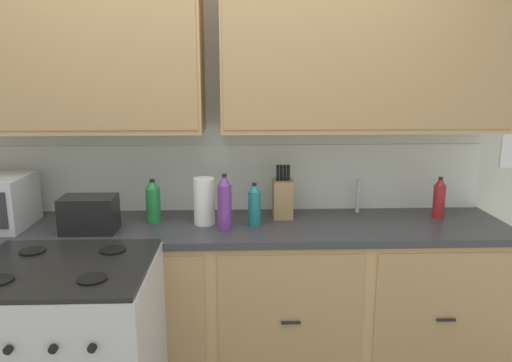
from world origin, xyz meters
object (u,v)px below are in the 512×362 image
at_px(toaster, 89,214).
at_px(bottle_red, 439,198).
at_px(knife_block, 283,198).
at_px(paper_towel_roll, 204,201).
at_px(bottle_teal, 254,205).
at_px(bottle_violet, 224,203).
at_px(bottle_green, 153,201).

distance_m(toaster, bottle_red, 1.95).
relative_size(knife_block, paper_towel_roll, 1.19).
distance_m(toaster, bottle_teal, 0.88).
relative_size(knife_block, bottle_violet, 1.02).
bearing_deg(bottle_violet, bottle_red, 8.39).
height_order(bottle_green, bottle_red, bottle_green).
bearing_deg(paper_towel_roll, bottle_teal, -6.10).
height_order(toaster, bottle_green, bottle_green).
relative_size(paper_towel_roll, bottle_green, 1.06).
bearing_deg(paper_towel_roll, bottle_violet, -44.19).
xyz_separation_m(toaster, paper_towel_roll, (0.59, 0.12, 0.03)).
relative_size(knife_block, bottle_red, 1.28).
xyz_separation_m(paper_towel_roll, bottle_teal, (0.28, -0.03, -0.01)).
bearing_deg(bottle_teal, paper_towel_roll, 173.90).
bearing_deg(knife_block, paper_towel_roll, -165.31).
xyz_separation_m(knife_block, bottle_red, (0.90, -0.05, 0.00)).
relative_size(paper_towel_roll, bottle_red, 1.08).
distance_m(bottle_teal, bottle_red, 1.07).
xyz_separation_m(knife_block, bottle_green, (-0.73, -0.07, 0.01)).
bearing_deg(toaster, bottle_red, 5.45).
xyz_separation_m(toaster, bottle_violet, (0.71, 0.00, 0.05)).
distance_m(paper_towel_roll, bottle_violet, 0.16).
xyz_separation_m(knife_block, paper_towel_roll, (-0.44, -0.12, 0.01)).
distance_m(toaster, knife_block, 1.06).
bearing_deg(bottle_violet, bottle_teal, 27.02).
bearing_deg(knife_block, bottle_green, -174.41).
bearing_deg(bottle_green, toaster, -152.42).
height_order(bottle_teal, bottle_red, bottle_red).
height_order(bottle_green, bottle_violet, bottle_violet).
bearing_deg(bottle_violet, bottle_green, 158.83).
distance_m(toaster, paper_towel_roll, 0.61).
bearing_deg(bottle_green, bottle_red, 0.87).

